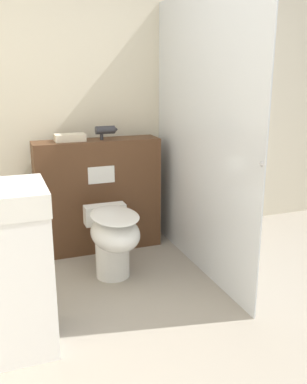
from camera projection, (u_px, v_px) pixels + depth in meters
The scene contains 7 objects.
ground_plane at pixel (194, 359), 2.32m from camera, with size 12.00×12.00×0.00m, color #9E9384.
wall_back at pixel (102, 102), 3.72m from camera, with size 8.00×0.06×2.50m.
partition_panel at pixel (98, 195), 3.67m from camera, with size 1.05×0.27×0.96m.
shower_glass at pixel (200, 137), 3.17m from camera, with size 0.04×1.68×2.07m.
toilet at pixel (113, 237), 3.15m from camera, with size 0.35×0.60×0.52m.
hair_drier at pixel (106, 130), 3.53m from camera, with size 0.19×0.07×0.11m.
folded_towel at pixel (70, 138), 3.46m from camera, with size 0.24×0.13×0.06m.
Camera 1 is at (-0.91, -1.78, 1.51)m, focal length 40.00 mm.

